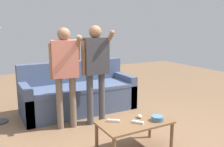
# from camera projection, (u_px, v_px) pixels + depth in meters

# --- Properties ---
(ground_plane) EXTENTS (12.00, 12.00, 0.00)m
(ground_plane) POSITION_uv_depth(u_px,v_px,m) (116.00, 146.00, 3.25)
(ground_plane) COLOR brown
(couch) EXTENTS (2.07, 0.84, 0.92)m
(couch) POSITION_uv_depth(u_px,v_px,m) (78.00, 94.00, 4.57)
(couch) COLOR #475675
(couch) RESTS_ON ground
(coffee_table) EXTENTS (0.92, 0.51, 0.41)m
(coffee_table) POSITION_uv_depth(u_px,v_px,m) (135.00, 125.00, 3.05)
(coffee_table) COLOR brown
(coffee_table) RESTS_ON ground
(snack_bowl) EXTENTS (0.16, 0.16, 0.06)m
(snack_bowl) POSITION_uv_depth(u_px,v_px,m) (157.00, 118.00, 3.07)
(snack_bowl) COLOR teal
(snack_bowl) RESTS_ON coffee_table
(game_remote_nunchuk) EXTENTS (0.06, 0.09, 0.05)m
(game_remote_nunchuk) POSITION_uv_depth(u_px,v_px,m) (139.00, 116.00, 3.15)
(game_remote_nunchuk) COLOR white
(game_remote_nunchuk) RESTS_ON coffee_table
(player_left) EXTENTS (0.45, 0.43, 1.57)m
(player_left) POSITION_uv_depth(u_px,v_px,m) (65.00, 66.00, 3.66)
(player_left) COLOR #756656
(player_left) RESTS_ON ground
(player_center) EXTENTS (0.48, 0.33, 1.60)m
(player_center) POSITION_uv_depth(u_px,v_px,m) (96.00, 63.00, 3.84)
(player_center) COLOR #47474C
(player_center) RESTS_ON ground
(game_remote_wand_near) EXTENTS (0.12, 0.14, 0.03)m
(game_remote_wand_near) POSITION_uv_depth(u_px,v_px,m) (138.00, 122.00, 2.98)
(game_remote_wand_near) COLOR white
(game_remote_wand_near) RESTS_ON coffee_table
(game_remote_wand_far) EXTENTS (0.15, 0.12, 0.03)m
(game_remote_wand_far) POSITION_uv_depth(u_px,v_px,m) (114.00, 121.00, 3.02)
(game_remote_wand_far) COLOR white
(game_remote_wand_far) RESTS_ON coffee_table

